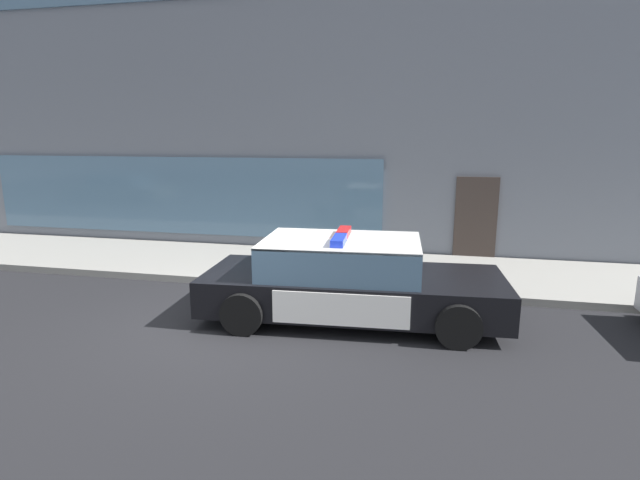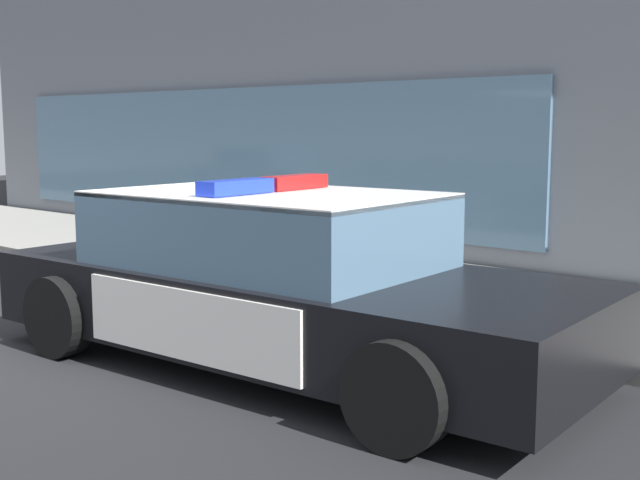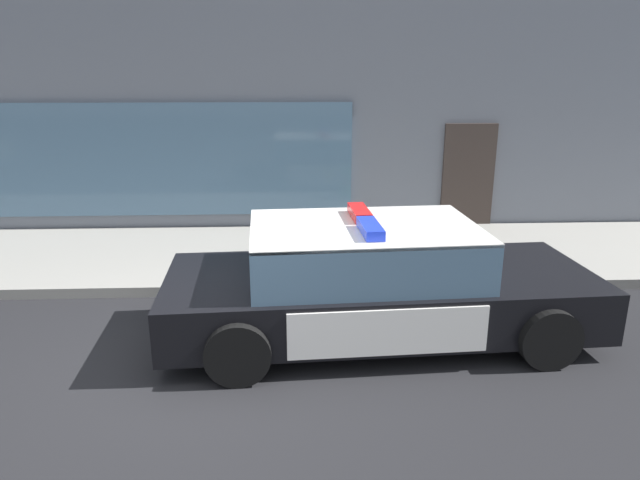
# 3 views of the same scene
# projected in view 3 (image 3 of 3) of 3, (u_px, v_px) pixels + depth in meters

# --- Properties ---
(ground) EXTENTS (48.00, 48.00, 0.00)m
(ground) POSITION_uv_depth(u_px,v_px,m) (201.00, 367.00, 6.15)
(ground) COLOR black
(sidewalk) EXTENTS (48.00, 3.15, 0.15)m
(sidewalk) POSITION_uv_depth(u_px,v_px,m) (234.00, 256.00, 9.54)
(sidewalk) COLOR gray
(sidewalk) RESTS_ON ground
(police_cruiser) EXTENTS (5.10, 2.38, 1.49)m
(police_cruiser) POSITION_uv_depth(u_px,v_px,m) (375.00, 282.00, 6.71)
(police_cruiser) COLOR black
(police_cruiser) RESTS_ON ground
(fire_hydrant) EXTENTS (0.34, 0.39, 0.73)m
(fire_hydrant) POSITION_uv_depth(u_px,v_px,m) (375.00, 248.00, 8.54)
(fire_hydrant) COLOR #4C994C
(fire_hydrant) RESTS_ON sidewalk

